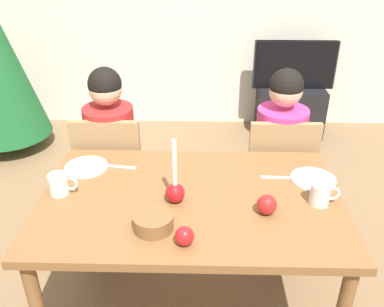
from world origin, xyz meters
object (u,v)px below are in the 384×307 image
plate_right (313,179)px  bowl_walnuts (153,222)px  dining_table (191,211)px  chair_right (277,174)px  mug_right (321,194)px  person_right_child (277,163)px  candle_centerpiece (175,189)px  apple_near_candle (267,205)px  apple_by_left_plate (185,236)px  tv_stand (289,110)px  tv (295,65)px  person_left_child (113,161)px  mug_left (59,184)px  plate_left (86,167)px  chair_left (113,172)px

plate_right → bowl_walnuts: size_ratio=1.31×
dining_table → chair_right: bearing=49.4°
mug_right → bowl_walnuts: size_ratio=0.79×
mug_right → plate_right: bearing=84.9°
person_right_child → candle_centerpiece: size_ratio=3.74×
apple_near_candle → chair_right: bearing=75.5°
mug_right → apple_by_left_plate: 0.67m
tv_stand → tv: (-0.00, 0.00, 0.47)m
person_left_child → mug_left: 0.68m
plate_left → apple_near_candle: size_ratio=2.50×
chair_left → mug_left: 0.67m
person_right_child → plate_right: person_right_child is taller
plate_left → tv: bearing=54.1°
chair_right → bowl_walnuts: bearing=-128.5°
chair_left → tv_stand: 2.24m
plate_left → chair_right: bearing=18.4°
chair_left → tv: size_ratio=1.14×
candle_centerpiece → plate_left: candle_centerpiece is taller
dining_table → apple_near_candle: bearing=-19.6°
chair_left → mug_left: size_ratio=6.61×
mug_right → mug_left: bearing=177.5°
candle_centerpiece → bowl_walnuts: candle_centerpiece is taller
person_right_child → candle_centerpiece: 0.93m
person_right_child → mug_right: bearing=-84.6°
apple_near_candle → mug_left: bearing=172.2°
mug_right → apple_near_candle: 0.26m
tv → apple_near_candle: (-0.60, -2.42, 0.08)m
plate_left → candle_centerpiece: bearing=-30.8°
candle_centerpiece → mug_left: bearing=174.8°
chair_right → apple_by_left_plate: size_ratio=11.54×
bowl_walnuts → apple_by_left_plate: apple_by_left_plate is taller
tv → mug_right: 2.37m
tv_stand → apple_near_candle: size_ratio=7.21×
mug_right → person_left_child: bearing=148.1°
person_right_child → mug_right: 0.72m
dining_table → mug_left: mug_left is taller
person_right_child → apple_near_candle: 0.81m
mug_right → chair_left: bearing=149.3°
tv_stand → mug_left: 2.82m
dining_table → candle_centerpiece: candle_centerpiece is taller
mug_left → apple_near_candle: mug_left is taller
mug_left → tv_stand: bearing=55.9°
person_left_child → tv_stand: bearing=49.1°
candle_centerpiece → mug_left: size_ratio=2.30×
candle_centerpiece → apple_by_left_plate: candle_centerpiece is taller
plate_right → apple_by_left_plate: apple_by_left_plate is taller
chair_right → bowl_walnuts: size_ratio=5.34×
dining_table → person_left_child: bearing=128.4°
plate_right → bowl_walnuts: (-0.75, -0.39, 0.03)m
chair_right → tv_stand: chair_right is taller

